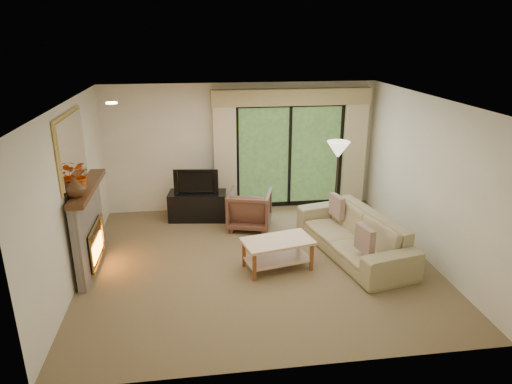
{
  "coord_description": "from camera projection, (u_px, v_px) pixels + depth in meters",
  "views": [
    {
      "loc": [
        -0.94,
        -6.55,
        3.54
      ],
      "look_at": [
        0.0,
        0.3,
        1.1
      ],
      "focal_mm": 32.0,
      "sensor_mm": 36.0,
      "label": 1
    }
  ],
  "objects": [
    {
      "name": "sofa",
      "position": [
        353.0,
        234.0,
        7.58
      ],
      "size": [
        1.44,
        2.57,
        0.71
      ],
      "primitive_type": "imported",
      "rotation": [
        0.0,
        0.0,
        -1.36
      ],
      "color": "tan",
      "rests_on": "floor"
    },
    {
      "name": "ceiling",
      "position": [
        259.0,
        101.0,
        6.56
      ],
      "size": [
        5.5,
        5.5,
        0.0
      ],
      "primitive_type": "plane",
      "rotation": [
        3.14,
        0.0,
        0.0
      ],
      "color": "white",
      "rests_on": "ground"
    },
    {
      "name": "armchair",
      "position": [
        250.0,
        209.0,
        8.63
      ],
      "size": [
        0.95,
        0.97,
        0.73
      ],
      "primitive_type": "imported",
      "rotation": [
        0.0,
        0.0,
        2.88
      ],
      "color": "brown",
      "rests_on": "floor"
    },
    {
      "name": "mirror",
      "position": [
        72.0,
        148.0,
        6.61
      ],
      "size": [
        0.07,
        1.45,
        1.02
      ],
      "primitive_type": null,
      "color": "gold",
      "rests_on": "wall_left"
    },
    {
      "name": "sliding_door",
      "position": [
        290.0,
        156.0,
        9.47
      ],
      "size": [
        2.26,
        0.1,
        2.16
      ],
      "primitive_type": null,
      "color": "black",
      "rests_on": "floor"
    },
    {
      "name": "media_console",
      "position": [
        198.0,
        206.0,
        9.03
      ],
      "size": [
        1.17,
        0.64,
        0.56
      ],
      "primitive_type": "cube",
      "rotation": [
        0.0,
        0.0,
        -0.13
      ],
      "color": "black",
      "rests_on": "floor"
    },
    {
      "name": "pillow_near",
      "position": [
        365.0,
        239.0,
        6.84
      ],
      "size": [
        0.19,
        0.42,
        0.4
      ],
      "primitive_type": "cube",
      "rotation": [
        0.0,
        0.0,
        0.21
      ],
      "color": "#51342B",
      "rests_on": "sofa"
    },
    {
      "name": "pillow_far",
      "position": [
        337.0,
        206.0,
        8.15
      ],
      "size": [
        0.19,
        0.41,
        0.39
      ],
      "primitive_type": "cube",
      "rotation": [
        0.0,
        0.0,
        0.21
      ],
      "color": "#51342B",
      "rests_on": "sofa"
    },
    {
      "name": "branches",
      "position": [
        78.0,
        175.0,
        6.48
      ],
      "size": [
        0.5,
        0.46,
        0.47
      ],
      "primitive_type": "imported",
      "rotation": [
        0.0,
        0.0,
        -0.24
      ],
      "color": "#C04309",
      "rests_on": "fireplace"
    },
    {
      "name": "wall_back",
      "position": [
        241.0,
        147.0,
        9.32
      ],
      "size": [
        5.0,
        0.0,
        5.0
      ],
      "primitive_type": "plane",
      "rotation": [
        1.57,
        0.0,
        0.0
      ],
      "color": "beige",
      "rests_on": "ground"
    },
    {
      "name": "floor_lamp",
      "position": [
        336.0,
        183.0,
        8.72
      ],
      "size": [
        0.5,
        0.5,
        1.61
      ],
      "primitive_type": null,
      "rotation": [
        0.0,
        0.0,
        -0.18
      ],
      "color": "beige",
      "rests_on": "floor"
    },
    {
      "name": "vase",
      "position": [
        75.0,
        187.0,
        6.3
      ],
      "size": [
        0.32,
        0.32,
        0.29
      ],
      "primitive_type": "imported",
      "rotation": [
        0.0,
        0.0,
        0.19
      ],
      "color": "#472B16",
      "rests_on": "fireplace"
    },
    {
      "name": "curtain_left",
      "position": [
        225.0,
        155.0,
        9.16
      ],
      "size": [
        0.45,
        0.18,
        2.35
      ],
      "primitive_type": "cube",
      "color": "beige",
      "rests_on": "floor"
    },
    {
      "name": "tv",
      "position": [
        196.0,
        180.0,
        8.85
      ],
      "size": [
        0.87,
        0.22,
        0.5
      ],
      "primitive_type": "imported",
      "rotation": [
        0.0,
        0.0,
        -0.13
      ],
      "color": "black",
      "rests_on": "media_console"
    },
    {
      "name": "floor",
      "position": [
        258.0,
        262.0,
        7.42
      ],
      "size": [
        5.5,
        5.5,
        0.0
      ],
      "primitive_type": "plane",
      "color": "brown",
      "rests_on": "ground"
    },
    {
      "name": "coffee_table",
      "position": [
        277.0,
        254.0,
        7.15
      ],
      "size": [
        1.18,
        0.81,
        0.48
      ],
      "primitive_type": null,
      "rotation": [
        0.0,
        0.0,
        0.22
      ],
      "color": "#E8B68A",
      "rests_on": "floor"
    },
    {
      "name": "cornice",
      "position": [
        292.0,
        97.0,
        8.98
      ],
      "size": [
        3.2,
        0.24,
        0.32
      ],
      "primitive_type": "cube",
      "color": "tan",
      "rests_on": "wall_back"
    },
    {
      "name": "wall_left",
      "position": [
        72.0,
        194.0,
        6.64
      ],
      "size": [
        0.0,
        5.0,
        5.0
      ],
      "primitive_type": "plane",
      "rotation": [
        1.57,
        0.0,
        1.57
      ],
      "color": "beige",
      "rests_on": "ground"
    },
    {
      "name": "wall_right",
      "position": [
        427.0,
        179.0,
        7.34
      ],
      "size": [
        0.0,
        5.0,
        5.0
      ],
      "primitive_type": "plane",
      "rotation": [
        1.57,
        0.0,
        -1.57
      ],
      "color": "beige",
      "rests_on": "ground"
    },
    {
      "name": "wall_front",
      "position": [
        293.0,
        264.0,
        4.65
      ],
      "size": [
        5.0,
        0.0,
        5.0
      ],
      "primitive_type": "plane",
      "rotation": [
        -1.57,
        0.0,
        0.0
      ],
      "color": "beige",
      "rests_on": "ground"
    },
    {
      "name": "fireplace",
      "position": [
        89.0,
        227.0,
        7.04
      ],
      "size": [
        0.24,
        1.7,
        1.37
      ],
      "primitive_type": null,
      "color": "slate",
      "rests_on": "floor"
    },
    {
      "name": "curtain_right",
      "position": [
        354.0,
        150.0,
        9.51
      ],
      "size": [
        0.45,
        0.18,
        2.35
      ],
      "primitive_type": "cube",
      "color": "beige",
      "rests_on": "floor"
    }
  ]
}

